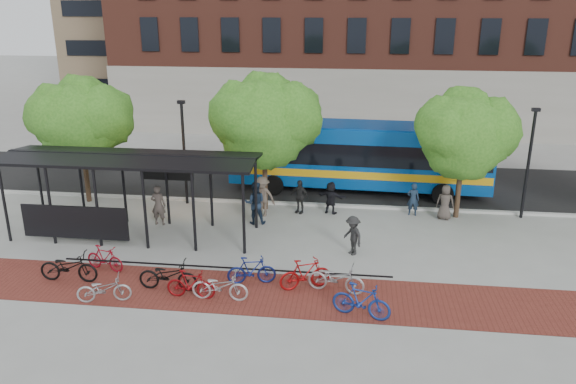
# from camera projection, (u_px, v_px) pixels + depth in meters

# --- Properties ---
(ground) EXTENTS (160.00, 160.00, 0.00)m
(ground) POSITION_uv_depth(u_px,v_px,m) (323.00, 238.00, 23.77)
(ground) COLOR #9E9E99
(ground) RESTS_ON ground
(asphalt_street) EXTENTS (160.00, 8.00, 0.01)m
(asphalt_street) POSITION_uv_depth(u_px,v_px,m) (332.00, 182.00, 31.29)
(asphalt_street) COLOR black
(asphalt_street) RESTS_ON ground
(curb) EXTENTS (160.00, 0.25, 0.12)m
(curb) POSITION_uv_depth(u_px,v_px,m) (328.00, 205.00, 27.51)
(curb) COLOR #B7B7B2
(curb) RESTS_ON ground
(brick_strip) EXTENTS (24.00, 3.00, 0.01)m
(brick_strip) POSITION_uv_depth(u_px,v_px,m) (255.00, 293.00, 19.30)
(brick_strip) COLOR maroon
(brick_strip) RESTS_ON ground
(bike_rack_rail) EXTENTS (12.00, 0.05, 0.95)m
(bike_rack_rail) POSITION_uv_depth(u_px,v_px,m) (224.00, 279.00, 20.30)
(bike_rack_rail) COLOR black
(bike_rack_rail) RESTS_ON ground
(bus_shelter) EXTENTS (10.60, 3.07, 3.60)m
(bus_shelter) POSITION_uv_depth(u_px,v_px,m) (128.00, 167.00, 23.31)
(bus_shelter) COLOR black
(bus_shelter) RESTS_ON ground
(tree_a) EXTENTS (4.90, 4.00, 6.18)m
(tree_a) POSITION_uv_depth(u_px,v_px,m) (82.00, 118.00, 26.95)
(tree_a) COLOR #382619
(tree_a) RESTS_ON ground
(tree_b) EXTENTS (5.15, 4.20, 6.47)m
(tree_b) POSITION_uv_depth(u_px,v_px,m) (266.00, 118.00, 25.83)
(tree_b) COLOR #382619
(tree_b) RESTS_ON ground
(tree_c) EXTENTS (4.66, 3.80, 5.92)m
(tree_c) POSITION_uv_depth(u_px,v_px,m) (466.00, 131.00, 24.91)
(tree_c) COLOR #382619
(tree_c) RESTS_ON ground
(lamp_post_left) EXTENTS (0.35, 0.20, 5.12)m
(lamp_post_left) POSITION_uv_depth(u_px,v_px,m) (184.00, 150.00, 27.09)
(lamp_post_left) COLOR black
(lamp_post_left) RESTS_ON ground
(lamp_post_right) EXTENTS (0.35, 0.20, 5.12)m
(lamp_post_right) POSITION_uv_depth(u_px,v_px,m) (529.00, 161.00, 25.23)
(lamp_post_right) COLOR black
(lamp_post_right) RESTS_ON ground
(bus) EXTENTS (13.41, 3.61, 3.59)m
(bus) POSITION_uv_depth(u_px,v_px,m) (359.00, 153.00, 29.19)
(bus) COLOR #084396
(bus) RESTS_ON ground
(bike_0) EXTENTS (2.14, 0.78, 1.11)m
(bike_0) POSITION_uv_depth(u_px,v_px,m) (69.00, 267.00, 19.97)
(bike_0) COLOR black
(bike_0) RESTS_ON ground
(bike_1) EXTENTS (1.68, 0.87, 0.97)m
(bike_1) POSITION_uv_depth(u_px,v_px,m) (105.00, 258.00, 20.82)
(bike_1) COLOR maroon
(bike_1) RESTS_ON ground
(bike_2) EXTENTS (1.88, 1.03, 0.94)m
(bike_2) POSITION_uv_depth(u_px,v_px,m) (104.00, 289.00, 18.62)
(bike_2) COLOR gray
(bike_2) RESTS_ON ground
(bike_4) EXTENTS (2.09, 0.74, 1.09)m
(bike_4) POSITION_uv_depth(u_px,v_px,m) (168.00, 275.00, 19.37)
(bike_4) COLOR black
(bike_4) RESTS_ON ground
(bike_5) EXTENTS (1.71, 0.54, 1.02)m
(bike_5) POSITION_uv_depth(u_px,v_px,m) (191.00, 284.00, 18.84)
(bike_5) COLOR maroon
(bike_5) RESTS_ON ground
(bike_6) EXTENTS (1.92, 0.68, 1.01)m
(bike_6) POSITION_uv_depth(u_px,v_px,m) (220.00, 286.00, 18.72)
(bike_6) COLOR #B3B3B6
(bike_6) RESTS_ON ground
(bike_7) EXTENTS (1.80, 0.84, 1.04)m
(bike_7) POSITION_uv_depth(u_px,v_px,m) (252.00, 270.00, 19.79)
(bike_7) COLOR navy
(bike_7) RESTS_ON ground
(bike_9) EXTENTS (1.92, 1.24, 1.12)m
(bike_9) POSITION_uv_depth(u_px,v_px,m) (305.00, 274.00, 19.45)
(bike_9) COLOR #9E0E0F
(bike_9) RESTS_ON ground
(bike_10) EXTENTS (2.08, 1.03, 1.04)m
(bike_10) POSITION_uv_depth(u_px,v_px,m) (336.00, 278.00, 19.23)
(bike_10) COLOR #9B9B9D
(bike_10) RESTS_ON ground
(bike_11) EXTENTS (1.99, 1.07, 1.15)m
(bike_11) POSITION_uv_depth(u_px,v_px,m) (361.00, 301.00, 17.66)
(bike_11) COLOR navy
(bike_11) RESTS_ON ground
(pedestrian_1) EXTENTS (0.68, 0.46, 1.84)m
(pedestrian_1) POSITION_uv_depth(u_px,v_px,m) (158.00, 205.00, 25.00)
(pedestrian_1) COLOR #463D38
(pedestrian_1) RESTS_ON ground
(pedestrian_2) EXTENTS (1.04, 0.87, 1.95)m
(pedestrian_2) POSITION_uv_depth(u_px,v_px,m) (255.00, 203.00, 25.12)
(pedestrian_2) COLOR #1A293E
(pedestrian_2) RESTS_ON ground
(pedestrian_3) EXTENTS (1.34, 0.92, 1.91)m
(pedestrian_3) POSITION_uv_depth(u_px,v_px,m) (262.00, 197.00, 26.01)
(pedestrian_3) COLOR brown
(pedestrian_3) RESTS_ON ground
(pedestrian_4) EXTENTS (1.03, 0.76, 1.62)m
(pedestrian_4) POSITION_uv_depth(u_px,v_px,m) (300.00, 197.00, 26.44)
(pedestrian_4) COLOR black
(pedestrian_4) RESTS_ON ground
(pedestrian_5) EXTENTS (1.51, 0.90, 1.55)m
(pedestrian_5) POSITION_uv_depth(u_px,v_px,m) (331.00, 198.00, 26.39)
(pedestrian_5) COLOR black
(pedestrian_5) RESTS_ON ground
(pedestrian_6) EXTENTS (0.92, 0.72, 1.65)m
(pedestrian_6) POSITION_uv_depth(u_px,v_px,m) (445.00, 202.00, 25.66)
(pedestrian_6) COLOR #48403A
(pedestrian_6) RESTS_ON ground
(pedestrian_7) EXTENTS (0.60, 0.42, 1.56)m
(pedestrian_7) POSITION_uv_depth(u_px,v_px,m) (413.00, 199.00, 26.17)
(pedestrian_7) COLOR #1A293D
(pedestrian_7) RESTS_ON ground
(pedestrian_9) EXTENTS (1.09, 1.18, 1.60)m
(pedestrian_9) POSITION_uv_depth(u_px,v_px,m) (353.00, 235.00, 22.05)
(pedestrian_9) COLOR black
(pedestrian_9) RESTS_ON ground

